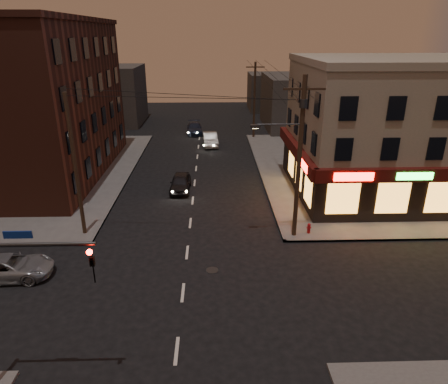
{
  "coord_description": "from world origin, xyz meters",
  "views": [
    {
      "loc": [
        1.56,
        -16.99,
        12.27
      ],
      "look_at": [
        2.27,
        5.73,
        3.2
      ],
      "focal_mm": 32.0,
      "sensor_mm": 36.0,
      "label": 1
    }
  ],
  "objects_px": {
    "sedan_mid": "(210,139)",
    "sedan_far": "(194,128)",
    "suv_cross": "(9,267)",
    "fire_hydrant": "(309,228)",
    "sedan_near": "(180,183)"
  },
  "relations": [
    {
      "from": "sedan_far",
      "to": "fire_hydrant",
      "type": "relative_size",
      "value": 6.92
    },
    {
      "from": "sedan_far",
      "to": "sedan_near",
      "type": "bearing_deg",
      "value": -94.4
    },
    {
      "from": "sedan_far",
      "to": "fire_hydrant",
      "type": "distance_m",
      "value": 29.93
    },
    {
      "from": "sedan_near",
      "to": "fire_hydrant",
      "type": "bearing_deg",
      "value": -41.51
    },
    {
      "from": "sedan_mid",
      "to": "sedan_far",
      "type": "distance_m",
      "value": 6.54
    },
    {
      "from": "suv_cross",
      "to": "sedan_mid",
      "type": "bearing_deg",
      "value": -25.46
    },
    {
      "from": "suv_cross",
      "to": "sedan_far",
      "type": "relative_size",
      "value": 0.96
    },
    {
      "from": "sedan_near",
      "to": "suv_cross",
      "type": "bearing_deg",
      "value": -121.99
    },
    {
      "from": "sedan_mid",
      "to": "fire_hydrant",
      "type": "relative_size",
      "value": 6.66
    },
    {
      "from": "sedan_near",
      "to": "fire_hydrant",
      "type": "distance_m",
      "value": 12.13
    },
    {
      "from": "suv_cross",
      "to": "sedan_mid",
      "type": "relative_size",
      "value": 1.0
    },
    {
      "from": "sedan_near",
      "to": "sedan_far",
      "type": "distance_m",
      "value": 20.45
    },
    {
      "from": "suv_cross",
      "to": "fire_hydrant",
      "type": "distance_m",
      "value": 17.72
    },
    {
      "from": "sedan_mid",
      "to": "sedan_far",
      "type": "xyz_separation_m",
      "value": [
        -2.07,
        6.2,
        -0.06
      ]
    },
    {
      "from": "fire_hydrant",
      "to": "suv_cross",
      "type": "bearing_deg",
      "value": -165.82
    }
  ]
}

